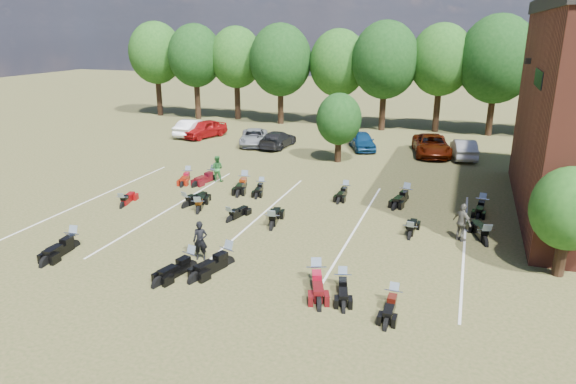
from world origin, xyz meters
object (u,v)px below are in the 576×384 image
at_px(motorcycle_7, 123,207).
at_px(motorcycle_14, 213,180).
at_px(car_0, 204,129).
at_px(person_black, 200,241).
at_px(motorcycle_0, 73,246).
at_px(car_4, 362,141).
at_px(person_green, 217,169).
at_px(person_grey, 462,223).
at_px(motorcycle_3, 191,268).

relative_size(motorcycle_7, motorcycle_14, 0.89).
bearing_deg(car_0, motorcycle_14, -42.17).
height_order(person_black, motorcycle_0, person_black).
bearing_deg(motorcycle_7, car_0, -88.86).
xyz_separation_m(car_4, person_green, (-6.81, -11.80, 0.13)).
bearing_deg(person_grey, person_green, 25.65).
distance_m(car_0, motorcycle_14, 13.54).
distance_m(motorcycle_0, motorcycle_3, 6.03).
bearing_deg(person_green, motorcycle_14, -27.39).
bearing_deg(car_0, motorcycle_0, -58.32).
height_order(person_grey, motorcycle_0, person_grey).
height_order(person_black, motorcycle_7, person_black).
xyz_separation_m(car_0, car_4, (14.05, -0.02, -0.06)).
xyz_separation_m(person_green, motorcycle_3, (4.60, -11.45, -0.83)).
relative_size(car_0, motorcycle_0, 2.21).
bearing_deg(motorcycle_7, car_4, -131.05).
bearing_deg(motorcycle_7, person_black, 135.13).
relative_size(car_4, person_grey, 2.31).
bearing_deg(person_grey, car_4, -20.61).
relative_size(motorcycle_0, motorcycle_3, 0.84).
bearing_deg(motorcycle_3, person_green, 125.79).
relative_size(person_green, motorcycle_0, 0.82).
distance_m(car_0, motorcycle_7, 18.56).
distance_m(motorcycle_3, motorcycle_7, 8.93).
bearing_deg(motorcycle_7, person_green, -126.21).
bearing_deg(person_black, person_green, 96.90).
relative_size(car_4, motorcycle_7, 1.96).
relative_size(car_0, person_grey, 2.51).
xyz_separation_m(car_0, person_green, (7.24, -11.82, 0.07)).
relative_size(motorcycle_0, motorcycle_7, 0.96).
bearing_deg(motorcycle_7, motorcycle_0, 89.22).
bearing_deg(motorcycle_3, car_4, 98.46).
distance_m(person_green, motorcycle_0, 11.38).
xyz_separation_m(motorcycle_0, motorcycle_3, (6.03, -0.19, 0.00)).
bearing_deg(car_4, motorcycle_7, -140.76).
bearing_deg(car_0, motorcycle_7, -57.90).
bearing_deg(motorcycle_3, person_grey, 46.84).
xyz_separation_m(person_black, motorcycle_3, (0.02, -0.93, -0.83)).
height_order(person_black, person_green, person_black).
relative_size(car_4, motorcycle_14, 1.74).
distance_m(car_0, motorcycle_0, 23.81).
relative_size(person_black, motorcycle_7, 0.80).
bearing_deg(motorcycle_3, motorcycle_7, 157.40).
bearing_deg(person_black, motorcycle_3, -105.64).
bearing_deg(person_green, motorcycle_0, 74.06).
height_order(car_0, motorcycle_0, car_0).
height_order(car_4, motorcycle_0, car_4).
bearing_deg(person_green, car_4, -128.69).
xyz_separation_m(car_4, motorcycle_14, (-7.24, -11.65, -0.70)).
height_order(car_4, person_black, person_black).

